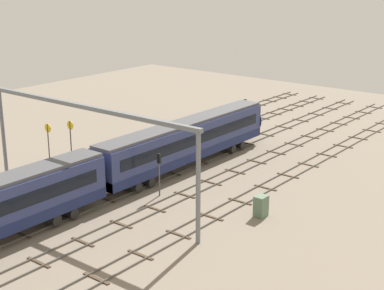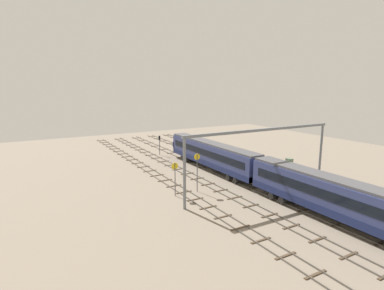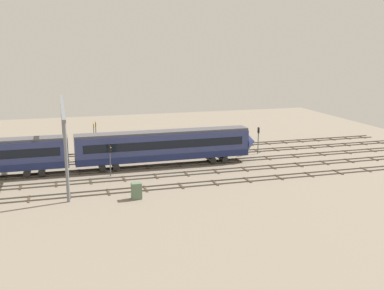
{
  "view_description": "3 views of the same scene",
  "coord_description": "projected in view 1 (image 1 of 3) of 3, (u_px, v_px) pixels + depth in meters",
  "views": [
    {
      "loc": [
        -44.95,
        -36.29,
        19.86
      ],
      "look_at": [
        0.88,
        -0.17,
        2.27
      ],
      "focal_mm": 54.99,
      "sensor_mm": 36.0,
      "label": 1
    },
    {
      "loc": [
        -44.23,
        29.02,
        14.68
      ],
      "look_at": [
        6.27,
        0.37,
        3.48
      ],
      "focal_mm": 29.07,
      "sensor_mm": 36.0,
      "label": 2
    },
    {
      "loc": [
        -13.42,
        -60.48,
        16.56
      ],
      "look_at": [
        4.77,
        1.98,
        2.27
      ],
      "focal_mm": 42.98,
      "sensor_mm": 36.0,
      "label": 3
    }
  ],
  "objects": [
    {
      "name": "speed_sign_near_foreground",
      "position": [
        71.0,
        140.0,
        58.38
      ],
      "size": [
        0.14,
        0.89,
        5.44
      ],
      "color": "#4C4C51",
      "rests_on": "ground"
    },
    {
      "name": "signal_light_trackside_approach",
      "position": [
        159.0,
        168.0,
        52.74
      ],
      "size": [
        0.31,
        0.32,
        4.01
      ],
      "color": "#4C4C51",
      "rests_on": "ground"
    },
    {
      "name": "relay_cabinet",
      "position": [
        261.0,
        206.0,
        48.8
      ],
      "size": [
        1.12,
        0.89,
        1.81
      ],
      "color": "#597259",
      "rests_on": "ground"
    },
    {
      "name": "track_near_foreground",
      "position": [
        265.0,
        188.0,
        55.28
      ],
      "size": [
        81.68,
        2.4,
        0.16
      ],
      "color": "#59544C",
      "rests_on": "ground"
    },
    {
      "name": "train",
      "position": [
        102.0,
        173.0,
        51.52
      ],
      "size": [
        50.4,
        3.24,
        4.8
      ],
      "color": "navy",
      "rests_on": "ground"
    },
    {
      "name": "signal_light_trackside_departure",
      "position": [
        245.0,
        110.0,
        73.82
      ],
      "size": [
        0.31,
        0.32,
        4.15
      ],
      "color": "#4C4C51",
      "rests_on": "ground"
    },
    {
      "name": "track_second_far",
      "position": [
        151.0,
        158.0,
        63.89
      ],
      "size": [
        81.68,
        2.4,
        0.16
      ],
      "color": "#59544C",
      "rests_on": "ground"
    },
    {
      "name": "speed_sign_mid_trackside",
      "position": [
        48.0,
        139.0,
        60.52
      ],
      "size": [
        0.14,
        0.93,
        4.61
      ],
      "color": "#4C4C51",
      "rests_on": "ground"
    },
    {
      "name": "track_with_train",
      "position": [
        185.0,
        167.0,
        61.02
      ],
      "size": [
        81.68,
        2.4,
        0.16
      ],
      "color": "#59544C",
      "rests_on": "ground"
    },
    {
      "name": "track_far_background",
      "position": [
        119.0,
        150.0,
        66.76
      ],
      "size": [
        81.68,
        2.4,
        0.16
      ],
      "color": "#59544C",
      "rests_on": "ground"
    },
    {
      "name": "overhead_gantry",
      "position": [
        85.0,
        127.0,
        49.39
      ],
      "size": [
        0.4,
        24.66,
        8.97
      ],
      "color": "slate",
      "rests_on": "ground"
    },
    {
      "name": "track_second_near",
      "position": [
        223.0,
        177.0,
        58.15
      ],
      "size": [
        81.68,
        2.4,
        0.16
      ],
      "color": "#59544C",
      "rests_on": "ground"
    },
    {
      "name": "ground_plane",
      "position": [
        185.0,
        167.0,
        61.04
      ],
      "size": [
        97.68,
        97.68,
        0.0
      ],
      "primitive_type": "plane",
      "color": "gray"
    }
  ]
}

